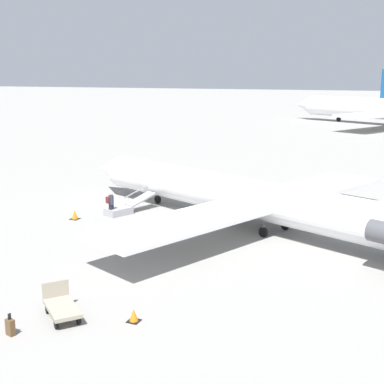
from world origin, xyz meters
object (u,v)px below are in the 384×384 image
(passenger, at_px, (111,202))
(suitcase, at_px, (10,327))
(luggage_cart, at_px, (61,307))
(boarding_stairs, at_px, (123,209))
(airplane_main, at_px, (254,199))

(passenger, relative_size, suitcase, 1.98)
(passenger, distance_m, luggage_cart, 15.68)
(boarding_stairs, relative_size, passenger, 2.36)
(airplane_main, xyz_separation_m, suitcase, (4.10, 17.51, -1.61))
(airplane_main, xyz_separation_m, passenger, (9.88, 1.27, -0.93))
(airplane_main, bearing_deg, boarding_stairs, 23.44)
(luggage_cart, xyz_separation_m, suitcase, (0.82, 2.03, -0.13))
(boarding_stairs, relative_size, luggage_cart, 1.71)
(passenger, bearing_deg, suitcase, -138.67)
(airplane_main, height_order, passenger, airplane_main)
(airplane_main, distance_m, luggage_cart, 15.89)
(airplane_main, distance_m, passenger, 10.00)
(passenger, bearing_deg, luggage_cart, -133.33)
(airplane_main, height_order, luggage_cart, airplane_main)
(airplane_main, distance_m, suitcase, 18.06)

